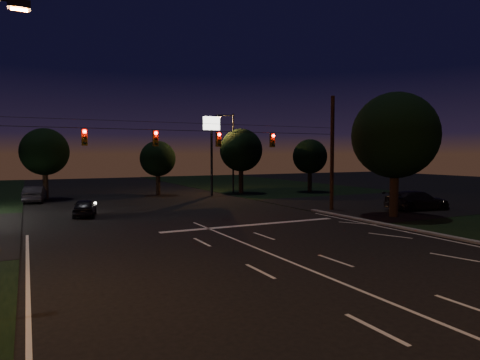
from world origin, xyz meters
TOP-DOWN VIEW (x-y plane):
  - ground at (0.00, 0.00)m, footprint 140.00×140.00m
  - cross_street_right at (20.00, 16.00)m, footprint 20.00×16.00m
  - stop_bar at (3.00, 11.50)m, footprint 12.00×0.50m
  - utility_pole_right at (12.00, 15.00)m, footprint 0.30×0.30m
  - signal_span at (-0.00, 14.96)m, footprint 24.00×0.40m
  - pole_sign_right at (8.00, 30.00)m, footprint 1.80×0.30m
  - street_light_right_far at (11.24, 32.00)m, footprint 2.20×0.35m
  - tree_right_near at (13.53, 10.17)m, footprint 6.00×6.00m
  - tree_far_b at (-7.98, 34.13)m, footprint 4.60×4.60m
  - tree_far_c at (3.02, 33.10)m, footprint 3.80×3.80m
  - tree_far_d at (12.02, 31.13)m, footprint 4.80×4.80m
  - tree_far_e at (20.02, 29.11)m, footprint 4.00×4.00m
  - car_oncoming_a at (-5.99, 20.12)m, footprint 2.17×3.90m
  - car_oncoming_b at (-9.00, 31.65)m, footprint 2.22×4.77m
  - car_cross at (17.97, 11.84)m, footprint 5.59×2.85m

SIDE VIEW (x-z plane):
  - ground at x=0.00m, z-range 0.00..0.00m
  - cross_street_right at x=20.00m, z-range -0.01..0.01m
  - utility_pole_right at x=12.00m, z-range -4.50..4.50m
  - stop_bar at x=3.00m, z-range 0.00..0.01m
  - car_oncoming_a at x=-5.99m, z-range 0.00..1.25m
  - car_oncoming_b at x=-9.00m, z-range 0.00..1.51m
  - car_cross at x=17.97m, z-range 0.00..1.55m
  - tree_far_c at x=3.02m, z-range 0.97..6.83m
  - tree_far_e at x=20.02m, z-range 1.03..7.20m
  - tree_far_b at x=-7.98m, z-range 1.12..8.10m
  - tree_far_d at x=12.02m, z-range 1.18..8.47m
  - street_light_right_far at x=11.24m, z-range 0.74..9.74m
  - signal_span at x=0.00m, z-range 4.72..6.28m
  - tree_right_near at x=13.53m, z-range 1.30..10.06m
  - pole_sign_right at x=8.00m, z-range 2.04..10.44m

